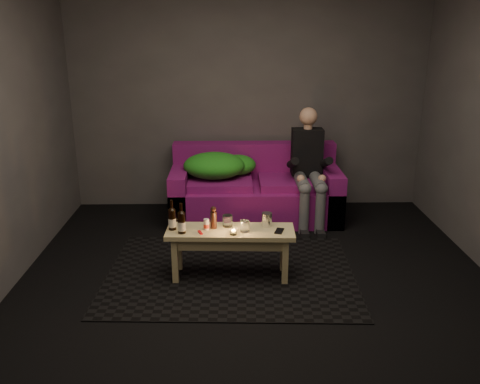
% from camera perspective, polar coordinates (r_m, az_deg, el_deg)
% --- Properties ---
extents(floor, '(4.50, 4.50, 0.00)m').
position_cam_1_polar(floor, '(4.07, 2.04, -11.88)').
color(floor, black).
rests_on(floor, ground).
extents(room, '(4.50, 4.50, 4.50)m').
position_cam_1_polar(room, '(4.01, 1.93, 12.50)').
color(room, silver).
rests_on(room, ground).
extents(rug, '(2.18, 1.62, 0.01)m').
position_cam_1_polar(rug, '(4.44, -1.06, -9.11)').
color(rug, black).
rests_on(rug, floor).
extents(sofa, '(1.83, 0.82, 0.79)m').
position_cam_1_polar(sofa, '(5.62, 1.69, -0.01)').
color(sofa, '#7C1065').
rests_on(sofa, floor).
extents(green_blanket, '(0.80, 0.55, 0.27)m').
position_cam_1_polar(green_blanket, '(5.52, -2.48, 2.97)').
color(green_blanket, '#1B9825').
rests_on(green_blanket, sofa).
extents(person, '(0.33, 0.76, 1.22)m').
position_cam_1_polar(person, '(5.44, 7.71, 3.02)').
color(person, black).
rests_on(person, sofa).
extents(coffee_table, '(1.07, 0.38, 0.43)m').
position_cam_1_polar(coffee_table, '(4.24, -1.09, -5.20)').
color(coffee_table, tan).
rests_on(coffee_table, rug).
extents(beer_bottle_a, '(0.06, 0.06, 0.26)m').
position_cam_1_polar(beer_bottle_a, '(4.22, -7.63, -2.99)').
color(beer_bottle_a, black).
rests_on(beer_bottle_a, coffee_table).
extents(beer_bottle_b, '(0.06, 0.06, 0.26)m').
position_cam_1_polar(beer_bottle_b, '(4.14, -6.58, -3.38)').
color(beer_bottle_b, black).
rests_on(beer_bottle_b, coffee_table).
extents(salt_shaker, '(0.05, 0.05, 0.09)m').
position_cam_1_polar(salt_shaker, '(4.20, -3.80, -3.64)').
color(salt_shaker, silver).
rests_on(salt_shaker, coffee_table).
extents(pepper_mill, '(0.06, 0.06, 0.14)m').
position_cam_1_polar(pepper_mill, '(4.22, -2.99, -3.16)').
color(pepper_mill, black).
rests_on(pepper_mill, coffee_table).
extents(tumbler_back, '(0.10, 0.10, 0.10)m').
position_cam_1_polar(tumbler_back, '(4.26, -1.41, -3.25)').
color(tumbler_back, white).
rests_on(tumbler_back, coffee_table).
extents(tealight, '(0.06, 0.06, 0.05)m').
position_cam_1_polar(tealight, '(4.11, -0.74, -4.49)').
color(tealight, white).
rests_on(tealight, coffee_table).
extents(tumbler_front, '(0.08, 0.08, 0.09)m').
position_cam_1_polar(tumbler_front, '(4.15, 0.53, -3.86)').
color(tumbler_front, white).
rests_on(tumbler_front, coffee_table).
extents(steel_cup, '(0.09, 0.09, 0.12)m').
position_cam_1_polar(steel_cup, '(4.27, 3.03, -3.11)').
color(steel_cup, silver).
rests_on(steel_cup, coffee_table).
extents(smartphone, '(0.10, 0.14, 0.01)m').
position_cam_1_polar(smartphone, '(4.19, 4.44, -4.38)').
color(smartphone, black).
rests_on(smartphone, coffee_table).
extents(red_lighter, '(0.05, 0.08, 0.01)m').
position_cam_1_polar(red_lighter, '(4.15, -4.49, -4.55)').
color(red_lighter, red).
rests_on(red_lighter, coffee_table).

